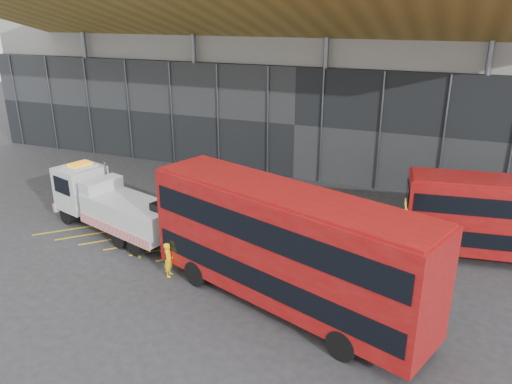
% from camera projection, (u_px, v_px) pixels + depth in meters
% --- Properties ---
extents(ground_plane, '(120.00, 120.00, 0.00)m').
position_uv_depth(ground_plane, '(196.00, 234.00, 27.69)').
color(ground_plane, '#2B2C2E').
extents(road_markings, '(21.56, 7.16, 0.01)m').
position_uv_depth(road_markings, '(235.00, 241.00, 26.85)').
color(road_markings, yellow).
rests_on(road_markings, ground_plane).
extents(construction_building, '(55.00, 23.97, 18.00)m').
position_uv_depth(construction_building, '(322.00, 45.00, 39.90)').
color(construction_building, gray).
rests_on(construction_building, ground_plane).
extents(recovery_truck, '(10.18, 4.89, 3.57)m').
position_uv_depth(recovery_truck, '(111.00, 204.00, 27.42)').
color(recovery_truck, black).
rests_on(recovery_truck, ground_plane).
extents(bus_towed, '(12.85, 6.97, 5.14)m').
position_uv_depth(bus_towed, '(285.00, 244.00, 20.08)').
color(bus_towed, maroon).
rests_on(bus_towed, ground_plane).
extents(worker, '(0.56, 0.70, 1.67)m').
position_uv_depth(worker, '(169.00, 260.00, 23.13)').
color(worker, yellow).
rests_on(worker, ground_plane).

